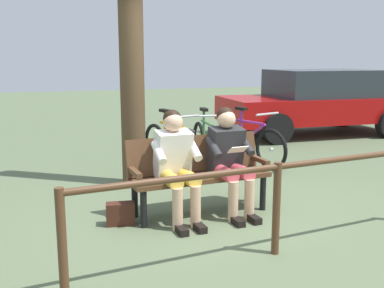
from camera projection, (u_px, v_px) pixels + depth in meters
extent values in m
plane|color=#566647|center=(219.00, 216.00, 5.06)|extent=(40.00, 40.00, 0.00)
cube|color=#51331E|center=(200.00, 177.00, 5.07)|extent=(1.63, 0.56, 0.05)
cube|color=#51331E|center=(194.00, 153.00, 5.19)|extent=(1.61, 0.26, 0.42)
cube|color=#51331E|center=(259.00, 160.00, 5.33)|extent=(0.09, 0.40, 0.05)
cube|color=#51331E|center=(135.00, 172.00, 4.75)|extent=(0.09, 0.40, 0.05)
cylinder|color=black|center=(263.00, 193.00, 5.23)|extent=(0.07, 0.07, 0.40)
cylinder|color=black|center=(144.00, 209.00, 4.68)|extent=(0.07, 0.07, 0.40)
cylinder|color=black|center=(248.00, 186.00, 5.53)|extent=(0.07, 0.07, 0.40)
cylinder|color=black|center=(135.00, 200.00, 4.99)|extent=(0.07, 0.07, 0.40)
cube|color=#262628|center=(225.00, 150.00, 5.15)|extent=(0.40, 0.34, 0.55)
sphere|color=#D8A884|center=(226.00, 119.00, 5.06)|extent=(0.21, 0.21, 0.21)
sphere|color=black|center=(225.00, 116.00, 5.08)|extent=(0.20, 0.20, 0.20)
cylinder|color=#D84C59|center=(241.00, 172.00, 5.05)|extent=(0.18, 0.41, 0.15)
cylinder|color=#D8A884|center=(249.00, 199.00, 4.92)|extent=(0.11, 0.11, 0.45)
cube|color=black|center=(254.00, 219.00, 4.86)|extent=(0.11, 0.23, 0.07)
cylinder|color=#262628|center=(246.00, 145.00, 5.11)|extent=(0.11, 0.31, 0.23)
cylinder|color=#D84C59|center=(225.00, 173.00, 4.97)|extent=(0.18, 0.41, 0.15)
cylinder|color=#D8A884|center=(233.00, 202.00, 4.84)|extent=(0.11, 0.11, 0.45)
cube|color=black|center=(237.00, 221.00, 4.79)|extent=(0.11, 0.23, 0.07)
cylinder|color=#262628|center=(214.00, 148.00, 4.95)|extent=(0.11, 0.31, 0.23)
cube|color=silver|center=(238.00, 150.00, 4.87)|extent=(0.21, 0.14, 0.09)
cube|color=white|center=(173.00, 154.00, 4.91)|extent=(0.40, 0.34, 0.55)
sphere|color=#D8A884|center=(173.00, 122.00, 4.82)|extent=(0.21, 0.21, 0.21)
sphere|color=black|center=(172.00, 119.00, 4.84)|extent=(0.20, 0.20, 0.20)
cylinder|color=gold|center=(188.00, 177.00, 4.81)|extent=(0.18, 0.41, 0.15)
cylinder|color=#D8A884|center=(196.00, 207.00, 4.67)|extent=(0.11, 0.11, 0.45)
cube|color=black|center=(199.00, 227.00, 4.62)|extent=(0.11, 0.23, 0.07)
cylinder|color=white|center=(194.00, 149.00, 4.86)|extent=(0.11, 0.31, 0.23)
cylinder|color=gold|center=(171.00, 179.00, 4.73)|extent=(0.18, 0.41, 0.15)
cylinder|color=#D8A884|center=(178.00, 209.00, 4.60)|extent=(0.11, 0.11, 0.45)
cube|color=black|center=(181.00, 230.00, 4.54)|extent=(0.11, 0.23, 0.07)
cylinder|color=white|center=(159.00, 152.00, 4.71)|extent=(0.11, 0.31, 0.23)
cube|color=#3F1E14|center=(121.00, 214.00, 4.77)|extent=(0.32, 0.18, 0.24)
cylinder|color=#4C3823|center=(131.00, 36.00, 5.97)|extent=(0.33, 0.33, 4.04)
cylinder|color=slate|center=(182.00, 157.00, 6.39)|extent=(0.36, 0.36, 0.71)
cylinder|color=black|center=(182.00, 132.00, 6.32)|extent=(0.38, 0.38, 0.03)
torus|color=black|center=(271.00, 149.00, 7.05)|extent=(0.27, 0.64, 0.66)
cylinder|color=silver|center=(271.00, 149.00, 7.05)|extent=(0.07, 0.07, 0.06)
torus|color=black|center=(228.00, 140.00, 7.85)|extent=(0.27, 0.64, 0.66)
cylinder|color=silver|center=(228.00, 140.00, 7.85)|extent=(0.07, 0.07, 0.06)
cylinder|color=#8C268C|center=(249.00, 122.00, 7.38)|extent=(0.24, 0.61, 0.04)
cylinder|color=#8C268C|center=(252.00, 134.00, 7.35)|extent=(0.23, 0.58, 0.43)
cylinder|color=#8C268C|center=(241.00, 125.00, 7.54)|extent=(0.04, 0.04, 0.55)
cube|color=black|center=(241.00, 109.00, 7.48)|extent=(0.16, 0.24, 0.05)
cylinder|color=#B2B2B7|center=(267.00, 114.00, 7.03)|extent=(0.46, 0.18, 0.03)
torus|color=black|center=(216.00, 153.00, 6.82)|extent=(0.11, 0.66, 0.66)
cylinder|color=silver|center=(216.00, 153.00, 6.82)|extent=(0.05, 0.06, 0.06)
torus|color=black|center=(199.00, 141.00, 7.79)|extent=(0.11, 0.66, 0.66)
cylinder|color=silver|center=(199.00, 141.00, 7.79)|extent=(0.05, 0.06, 0.06)
cylinder|color=#337238|center=(207.00, 123.00, 7.23)|extent=(0.09, 0.63, 0.04)
cylinder|color=#337238|center=(208.00, 136.00, 7.19)|extent=(0.09, 0.60, 0.43)
cylinder|color=#337238|center=(204.00, 126.00, 7.42)|extent=(0.04, 0.04, 0.55)
cube|color=black|center=(204.00, 109.00, 7.37)|extent=(0.11, 0.23, 0.05)
cylinder|color=#B2B2B7|center=(214.00, 116.00, 6.81)|extent=(0.48, 0.07, 0.03)
torus|color=black|center=(189.00, 154.00, 6.74)|extent=(0.24, 0.65, 0.66)
cylinder|color=silver|center=(189.00, 154.00, 6.74)|extent=(0.06, 0.07, 0.06)
torus|color=black|center=(155.00, 143.00, 7.57)|extent=(0.24, 0.65, 0.66)
cylinder|color=silver|center=(155.00, 143.00, 7.57)|extent=(0.06, 0.07, 0.06)
cylinder|color=orange|center=(171.00, 124.00, 7.08)|extent=(0.22, 0.62, 0.04)
cylinder|color=orange|center=(174.00, 138.00, 7.06)|extent=(0.21, 0.58, 0.43)
cylinder|color=orange|center=(165.00, 128.00, 7.25)|extent=(0.04, 0.04, 0.55)
cube|color=black|center=(165.00, 111.00, 7.19)|extent=(0.15, 0.24, 0.05)
cylinder|color=#B2B2B7|center=(185.00, 117.00, 6.72)|extent=(0.47, 0.17, 0.03)
cylinder|color=#51331E|center=(276.00, 209.00, 4.01)|extent=(0.07, 0.07, 0.85)
cylinder|color=#51331E|center=(62.00, 244.00, 3.25)|extent=(0.07, 0.07, 0.85)
cylinder|color=#51331E|center=(278.00, 167.00, 3.94)|extent=(3.71, 0.47, 0.06)
cube|color=#A50C0C|center=(314.00, 108.00, 10.31)|extent=(4.27, 1.97, 0.55)
cube|color=#262D33|center=(323.00, 83.00, 10.26)|extent=(2.38, 1.75, 0.60)
cylinder|color=black|center=(277.00, 129.00, 9.14)|extent=(0.65, 0.25, 0.64)
cylinder|color=black|center=(243.00, 118.00, 10.84)|extent=(0.65, 0.25, 0.64)
cylinder|color=black|center=(342.00, 114.00, 11.58)|extent=(0.65, 0.25, 0.64)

